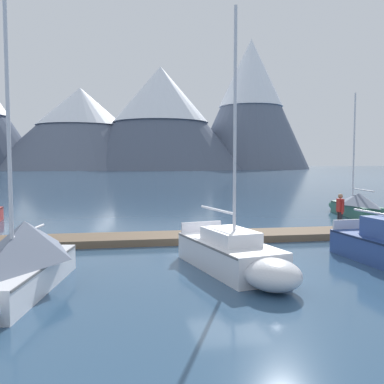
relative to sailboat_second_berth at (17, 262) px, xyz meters
name	(u,v)px	position (x,y,z in m)	size (l,w,h in m)	color
ground_plane	(228,261)	(6.44, 2.36, -0.85)	(700.00, 700.00, 0.00)	#2D4C6B
mountain_central_massif	(81,126)	(-8.58, 206.96, 20.49)	(88.24, 88.24, 40.52)	slate
mountain_shoulder_ridge	(161,115)	(30.27, 195.77, 26.00)	(81.99, 81.99, 50.25)	#4C566B
mountain_east_summit	(251,100)	(78.78, 200.98, 35.20)	(61.29, 61.29, 67.76)	slate
dock	(201,237)	(6.44, 6.36, -0.70)	(29.29, 3.35, 0.30)	brown
sailboat_second_berth	(17,262)	(0.00, 0.00, 0.00)	(2.84, 6.56, 7.66)	white
sailboat_mid_dock_port	(236,255)	(6.24, 0.79, -0.29)	(2.64, 5.81, 8.15)	silver
sailboat_far_berth	(354,205)	(17.99, 12.59, -0.13)	(2.51, 6.71, 7.86)	#336B56
person_on_dock	(340,210)	(12.92, 5.95, 0.41)	(0.27, 0.59, 1.69)	#232328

